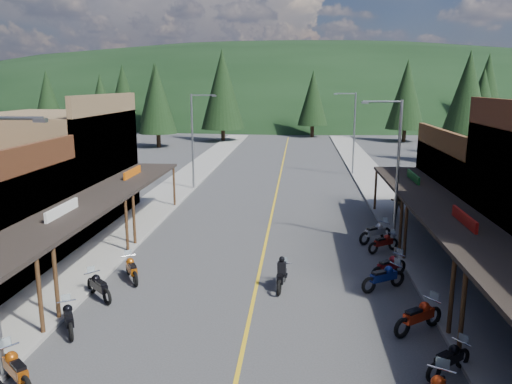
% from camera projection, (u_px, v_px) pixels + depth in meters
% --- Properties ---
extents(ground, '(220.00, 220.00, 0.00)m').
position_uv_depth(ground, '(253.00, 303.00, 20.51)').
color(ground, '#38383A').
rests_on(ground, ground).
extents(centerline, '(0.15, 90.00, 0.01)m').
position_uv_depth(centerline, '(276.00, 196.00, 39.99)').
color(centerline, gold).
rests_on(centerline, ground).
extents(sidewalk_west, '(3.40, 94.00, 0.15)m').
position_uv_depth(sidewalk_west, '(169.00, 193.00, 40.70)').
color(sidewalk_west, gray).
rests_on(sidewalk_west, ground).
extents(sidewalk_east, '(3.40, 94.00, 0.15)m').
position_uv_depth(sidewalk_east, '(386.00, 197.00, 39.24)').
color(sidewalk_east, gray).
rests_on(sidewalk_east, ground).
extents(shop_west_3, '(10.90, 10.20, 8.20)m').
position_uv_depth(shop_west_3, '(55.00, 168.00, 31.92)').
color(shop_west_3, brown).
rests_on(shop_west_3, ground).
extents(shop_east_3, '(10.90, 10.20, 6.20)m').
position_uv_depth(shop_east_3, '(499.00, 191.00, 29.83)').
color(shop_east_3, '#4C2D16').
rests_on(shop_east_3, ground).
extents(streetlight_1, '(2.16, 0.18, 8.00)m').
position_uv_depth(streetlight_1, '(194.00, 137.00, 41.57)').
color(streetlight_1, gray).
rests_on(streetlight_1, ground).
extents(streetlight_2, '(2.16, 0.18, 8.00)m').
position_uv_depth(streetlight_2, '(395.00, 167.00, 26.77)').
color(streetlight_2, gray).
rests_on(streetlight_2, ground).
extents(streetlight_3, '(2.16, 0.18, 8.00)m').
position_uv_depth(streetlight_3, '(353.00, 130.00, 48.19)').
color(streetlight_3, gray).
rests_on(streetlight_3, ground).
extents(ridge_hill, '(310.00, 140.00, 60.00)m').
position_uv_depth(ridge_hill, '(293.00, 113.00, 151.95)').
color(ridge_hill, black).
rests_on(ridge_hill, ground).
extents(pine_0, '(5.04, 5.04, 11.00)m').
position_uv_depth(pine_0, '(48.00, 98.00, 82.85)').
color(pine_0, black).
rests_on(pine_0, ground).
extents(pine_1, '(5.88, 5.88, 12.50)m').
position_uv_depth(pine_1, '(155.00, 93.00, 89.14)').
color(pine_1, black).
rests_on(pine_1, ground).
extents(pine_2, '(6.72, 6.72, 14.00)m').
position_uv_depth(pine_2, '(222.00, 89.00, 76.12)').
color(pine_2, black).
rests_on(pine_2, ground).
extents(pine_3, '(5.04, 5.04, 11.00)m').
position_uv_depth(pine_3, '(313.00, 98.00, 83.06)').
color(pine_3, black).
rests_on(pine_3, ground).
extents(pine_4, '(5.88, 5.88, 12.50)m').
position_uv_depth(pine_4, '(406.00, 94.00, 75.89)').
color(pine_4, black).
rests_on(pine_4, ground).
extents(pine_5, '(6.72, 6.72, 14.00)m').
position_uv_depth(pine_5, '(487.00, 89.00, 86.07)').
color(pine_5, black).
rests_on(pine_5, ground).
extents(pine_7, '(5.88, 5.88, 12.50)m').
position_uv_depth(pine_7, '(123.00, 92.00, 95.65)').
color(pine_7, black).
rests_on(pine_7, ground).
extents(pine_8, '(4.48, 4.48, 10.00)m').
position_uv_depth(pine_8, '(102.00, 108.00, 60.03)').
color(pine_8, black).
rests_on(pine_8, ground).
extents(pine_9, '(4.93, 4.93, 10.80)m').
position_uv_depth(pine_9, '(482.00, 104.00, 60.96)').
color(pine_9, black).
rests_on(pine_9, ground).
extents(pine_10, '(5.38, 5.38, 11.60)m').
position_uv_depth(pine_10, '(157.00, 99.00, 69.26)').
color(pine_10, black).
rests_on(pine_10, ground).
extents(pine_11, '(5.82, 5.82, 12.40)m').
position_uv_depth(pine_11, '(467.00, 99.00, 54.31)').
color(pine_11, black).
rests_on(pine_11, ground).
extents(bike_west_5, '(2.21, 2.05, 1.29)m').
position_uv_depth(bike_west_5, '(15.00, 368.00, 14.62)').
color(bike_west_5, '#A0440B').
rests_on(bike_west_5, ground).
extents(bike_west_6, '(1.60, 2.10, 1.16)m').
position_uv_depth(bike_west_6, '(69.00, 317.00, 17.97)').
color(bike_west_6, black).
rests_on(bike_west_6, ground).
extents(bike_west_7, '(2.02, 1.99, 1.22)m').
position_uv_depth(bike_west_7, '(99.00, 285.00, 20.74)').
color(bike_west_7, black).
rests_on(bike_west_7, ground).
extents(bike_west_8, '(1.69, 2.20, 1.22)m').
position_uv_depth(bike_west_8, '(132.00, 268.00, 22.68)').
color(bike_west_8, '#A24A0B').
rests_on(bike_west_8, ground).
extents(bike_east_6, '(1.98, 1.77, 1.14)m').
position_uv_depth(bike_east_6, '(449.00, 358.00, 15.30)').
color(bike_east_6, black).
rests_on(bike_east_6, ground).
extents(bike_east_7, '(2.34, 2.03, 1.34)m').
position_uv_depth(bike_east_7, '(419.00, 315.00, 17.95)').
color(bike_east_7, red).
rests_on(bike_east_7, ground).
extents(bike_east_8, '(2.32, 1.85, 1.30)m').
position_uv_depth(bike_east_8, '(384.00, 276.00, 21.63)').
color(bike_east_8, navy).
rests_on(bike_east_8, ground).
extents(bike_east_9, '(2.17, 1.95, 1.26)m').
position_uv_depth(bike_east_9, '(389.00, 265.00, 22.97)').
color(bike_east_9, maroon).
rests_on(bike_east_9, ground).
extents(bike_east_10, '(2.02, 1.65, 1.13)m').
position_uv_depth(bike_east_10, '(384.00, 242.00, 26.58)').
color(bike_east_10, maroon).
rests_on(bike_east_10, ground).
extents(bike_east_11, '(2.31, 2.02, 1.32)m').
position_uv_depth(bike_east_11, '(375.00, 231.00, 28.12)').
color(bike_east_11, '#AAABAF').
rests_on(bike_east_11, ground).
extents(rider_on_bike, '(0.92, 2.13, 1.58)m').
position_uv_depth(rider_on_bike, '(282.00, 275.00, 21.77)').
color(rider_on_bike, black).
rests_on(rider_on_bike, ground).
extents(pedestrian_east_b, '(0.96, 0.63, 1.85)m').
position_uv_depth(pedestrian_east_b, '(397.00, 201.00, 33.75)').
color(pedestrian_east_b, brown).
rests_on(pedestrian_east_b, sidewalk_east).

